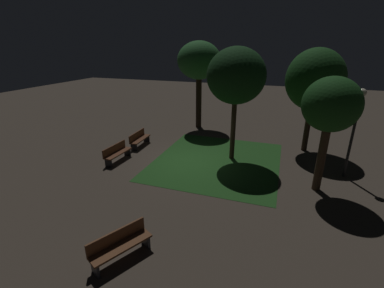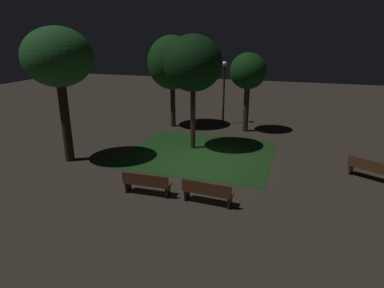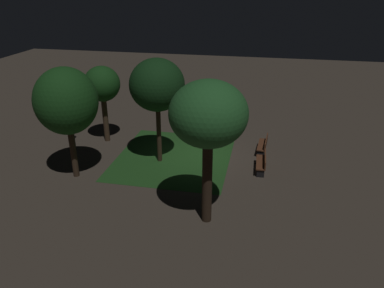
# 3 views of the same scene
# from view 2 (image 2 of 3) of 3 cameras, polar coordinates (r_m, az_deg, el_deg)

# --- Properties ---
(ground_plane) EXTENTS (60.00, 60.00, 0.00)m
(ground_plane) POSITION_cam_2_polar(r_m,az_deg,el_deg) (15.38, 1.96, -3.50)
(ground_plane) COLOR #473D33
(grass_lawn) EXTENTS (7.13, 6.36, 0.01)m
(grass_lawn) POSITION_cam_2_polar(r_m,az_deg,el_deg) (16.81, 1.36, -1.54)
(grass_lawn) COLOR #23511E
(grass_lawn) RESTS_ON ground
(bench_by_lamp) EXTENTS (1.81, 0.53, 0.88)m
(bench_by_lamp) POSITION_cam_2_polar(r_m,az_deg,el_deg) (12.51, -7.78, -6.61)
(bench_by_lamp) COLOR brown
(bench_by_lamp) RESTS_ON ground
(bench_path_side) EXTENTS (1.83, 0.59, 0.88)m
(bench_path_side) POSITION_cam_2_polar(r_m,az_deg,el_deg) (11.76, 2.64, -8.14)
(bench_path_side) COLOR brown
(bench_path_side) RESTS_ON ground
(bench_corner) EXTENTS (1.82, 1.25, 0.88)m
(bench_corner) POSITION_cam_2_polar(r_m,az_deg,el_deg) (15.47, 28.34, -3.77)
(bench_corner) COLOR brown
(bench_corner) RESTS_ON ground
(tree_back_right) EXTENTS (3.03, 3.03, 5.67)m
(tree_back_right) POSITION_cam_2_polar(r_m,az_deg,el_deg) (21.09, -3.41, 13.67)
(tree_back_right) COLOR #38281C
(tree_back_right) RESTS_ON ground
(tree_tall_center) EXTENTS (2.88, 2.88, 5.74)m
(tree_tall_center) POSITION_cam_2_polar(r_m,az_deg,el_deg) (16.67, 0.18, 13.57)
(tree_tall_center) COLOR #38281C
(tree_tall_center) RESTS_ON ground
(tree_lawn_side) EXTENTS (2.15, 2.15, 4.71)m
(tree_lawn_side) POSITION_cam_2_polar(r_m,az_deg,el_deg) (20.20, 9.55, 12.03)
(tree_lawn_side) COLOR #423021
(tree_lawn_side) RESTS_ON ground
(tree_back_left) EXTENTS (3.02, 3.02, 6.06)m
(tree_back_left) POSITION_cam_2_polar(r_m,az_deg,el_deg) (15.95, -21.94, 13.37)
(tree_back_left) COLOR #2D2116
(tree_back_left) RESTS_ON ground
(lamp_post_path_center) EXTENTS (0.36, 0.36, 4.08)m
(lamp_post_path_center) POSITION_cam_2_polar(r_m,az_deg,el_deg) (21.90, 5.52, 10.63)
(lamp_post_path_center) COLOR black
(lamp_post_path_center) RESTS_ON ground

